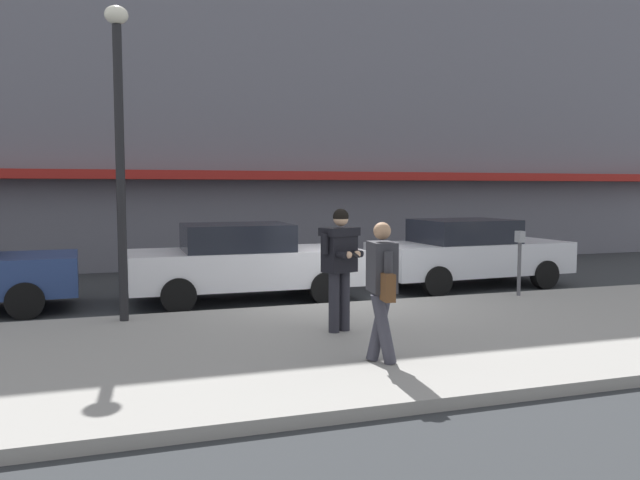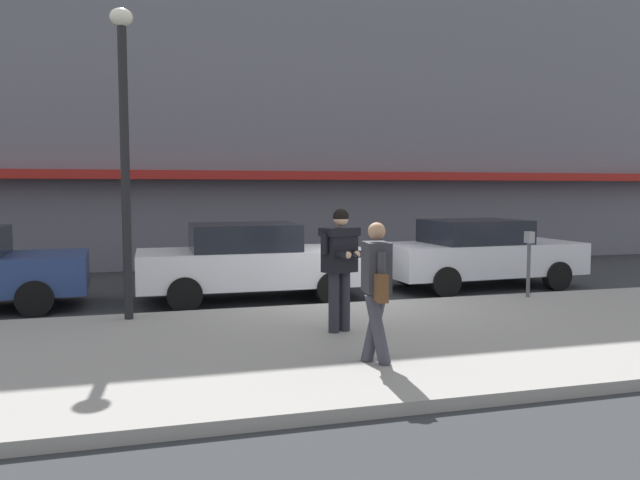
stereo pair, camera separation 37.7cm
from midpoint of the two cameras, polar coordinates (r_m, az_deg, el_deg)
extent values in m
plane|color=#2B2D30|center=(11.80, 3.41, -6.19)|extent=(80.00, 80.00, 0.00)
cube|color=gray|center=(9.66, 14.72, -8.38)|extent=(32.00, 5.30, 0.14)
cube|color=silver|center=(12.21, 7.80, -5.85)|extent=(28.00, 0.12, 0.01)
cube|color=slate|center=(20.42, -1.82, 15.80)|extent=(28.00, 4.00, 12.32)
cube|color=maroon|center=(17.77, 0.02, 5.90)|extent=(26.60, 0.70, 0.24)
cylinder|color=black|center=(13.62, -23.16, -3.74)|extent=(0.65, 0.25, 0.64)
cylinder|color=black|center=(11.93, -23.81, -4.91)|extent=(0.65, 0.25, 0.64)
cube|color=silver|center=(12.53, -5.27, -2.47)|extent=(4.51, 1.85, 0.70)
cube|color=black|center=(12.44, -6.11, 0.30)|extent=(2.08, 1.65, 0.52)
cylinder|color=black|center=(13.71, -0.13, -3.31)|extent=(0.64, 0.22, 0.64)
cylinder|color=black|center=(12.08, 2.00, -4.40)|extent=(0.64, 0.22, 0.64)
cylinder|color=black|center=(13.26, -11.87, -3.68)|extent=(0.64, 0.22, 0.64)
cylinder|color=black|center=(11.58, -11.36, -4.89)|extent=(0.64, 0.22, 0.64)
cube|color=silver|center=(14.55, 15.21, -1.62)|extent=(4.59, 2.07, 0.70)
cube|color=black|center=(14.40, 14.67, 0.77)|extent=(2.16, 1.75, 0.52)
cylinder|color=black|center=(16.09, 17.60, -2.34)|extent=(0.65, 0.26, 0.64)
cylinder|color=black|center=(14.76, 21.55, -3.06)|extent=(0.65, 0.26, 0.64)
cylinder|color=black|center=(14.61, 8.75, -2.86)|extent=(0.65, 0.26, 0.64)
cylinder|color=black|center=(13.13, 12.21, -3.77)|extent=(0.65, 0.26, 0.64)
cylinder|color=#23232B|center=(9.23, 3.45, -5.60)|extent=(0.16, 0.16, 0.88)
cylinder|color=#23232B|center=(9.11, 2.47, -5.74)|extent=(0.16, 0.16, 0.88)
cube|color=black|center=(9.06, 2.99, -0.94)|extent=(0.54, 0.44, 0.64)
cube|color=black|center=(9.04, 2.99, 0.76)|extent=(0.61, 0.50, 0.12)
cylinder|color=black|center=(9.22, 4.29, -0.16)|extent=(0.11, 0.11, 0.30)
cylinder|color=black|center=(9.04, 4.36, -1.22)|extent=(0.20, 0.32, 0.10)
sphere|color=tan|center=(8.89, 4.61, -1.32)|extent=(0.10, 0.10, 0.10)
cylinder|color=black|center=(8.88, 1.64, -0.34)|extent=(0.11, 0.11, 0.30)
cylinder|color=black|center=(8.85, 2.89, -1.34)|extent=(0.20, 0.32, 0.10)
sphere|color=tan|center=(8.78, 3.81, -1.39)|extent=(0.10, 0.10, 0.10)
cube|color=black|center=(8.81, 4.38, -1.37)|extent=(0.12, 0.16, 0.07)
sphere|color=tan|center=(9.00, 3.12, 1.96)|extent=(0.22, 0.22, 0.22)
sphere|color=black|center=(9.00, 3.12, 2.15)|extent=(0.23, 0.23, 0.23)
cylinder|color=#33333D|center=(7.67, 6.39, -7.82)|extent=(0.34, 0.19, 0.87)
cylinder|color=#33333D|center=(7.50, 6.76, -8.11)|extent=(0.34, 0.19, 0.87)
cube|color=#2D2D33|center=(7.46, 6.62, -2.49)|extent=(0.33, 0.45, 0.60)
cylinder|color=#2D2D33|center=(7.71, 6.11, -2.85)|extent=(0.10, 0.10, 0.58)
cylinder|color=#2D2D33|center=(7.23, 7.16, -3.36)|extent=(0.10, 0.10, 0.58)
sphere|color=tan|center=(7.42, 6.65, 0.81)|extent=(0.21, 0.21, 0.21)
cube|color=brown|center=(7.20, 7.10, -4.36)|extent=(0.15, 0.25, 0.32)
cylinder|color=black|center=(10.31, -16.37, 5.68)|extent=(0.14, 0.14, 4.60)
ellipsoid|color=silver|center=(10.64, -16.69, 18.93)|extent=(0.36, 0.36, 0.28)
cylinder|color=#4C4C51|center=(12.75, 19.33, -2.61)|extent=(0.07, 0.07, 1.05)
cube|color=gray|center=(12.69, 19.41, 0.23)|extent=(0.12, 0.18, 0.22)
camera|label=1|loc=(0.19, -88.80, 0.10)|focal=35.00mm
camera|label=2|loc=(0.19, 91.20, -0.10)|focal=35.00mm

